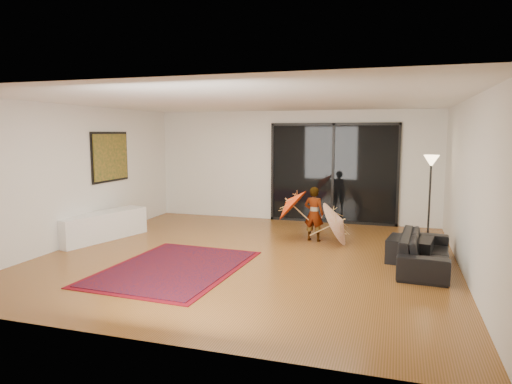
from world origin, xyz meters
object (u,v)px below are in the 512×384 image
at_px(media_console, 102,226).
at_px(ottoman, 410,250).
at_px(sofa, 425,251).
at_px(child, 314,214).

distance_m(media_console, ottoman, 5.98).
xyz_separation_m(sofa, child, (-2.05, 1.33, 0.27)).
bearing_deg(ottoman, media_console, -178.33).
height_order(sofa, ottoman, sofa).
relative_size(sofa, child, 1.72).
distance_m(media_console, child, 4.33).
distance_m(ottoman, child, 2.12).
bearing_deg(child, media_console, 23.65).
bearing_deg(media_console, ottoman, 16.81).
relative_size(media_console, child, 1.82).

